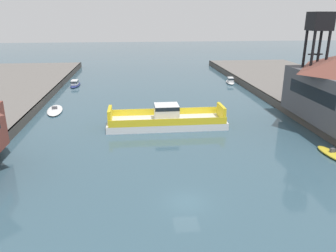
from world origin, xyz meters
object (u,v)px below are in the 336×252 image
moored_boat_far_left (75,84)px  moored_boat_mid_right (55,110)px  moored_boat_near_right (332,154)px  moored_boat_near_left (230,81)px  chain_ferry (167,120)px  crane_tower (318,35)px

moored_boat_far_left → moored_boat_mid_right: bearing=-90.1°
moored_boat_near_right → moored_boat_mid_right: bearing=148.1°
moored_boat_far_left → moored_boat_near_right: bearing=-50.3°
moored_boat_near_left → moored_boat_far_left: 40.31m
chain_ferry → crane_tower: size_ratio=1.18×
moored_boat_mid_right → moored_boat_far_left: bearing=89.9°
moored_boat_near_left → moored_boat_mid_right: 46.21m
chain_ferry → moored_boat_near_right: (19.96, -14.02, -0.82)m
crane_tower → chain_ferry: bearing=-176.8°
moored_boat_mid_right → chain_ferry: bearing=-28.4°
moored_boat_near_left → crane_tower: bearing=-82.3°
moored_boat_mid_right → crane_tower: 47.73m
moored_boat_far_left → crane_tower: bearing=-36.3°
moored_boat_near_right → crane_tower: size_ratio=0.35×
chain_ferry → moored_boat_mid_right: 22.77m
chain_ferry → moored_boat_far_left: 39.58m
moored_boat_mid_right → moored_boat_far_left: moored_boat_far_left is taller
chain_ferry → moored_boat_near_right: 24.40m
moored_boat_far_left → moored_boat_near_left: bearing=-1.2°
chain_ferry → moored_boat_near_left: size_ratio=3.21×
moored_boat_near_left → moored_boat_far_left: size_ratio=0.83×
chain_ferry → moored_boat_far_left: (-19.98, 34.16, -0.51)m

